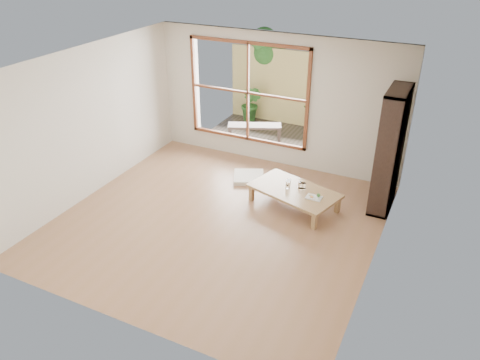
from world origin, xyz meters
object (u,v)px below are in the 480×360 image
object	(u,v)px
low_table	(294,192)
garden_bench	(254,127)
food_tray	(315,197)
bookshelf	(390,150)

from	to	relation	value
low_table	garden_bench	size ratio (longest dim) A/B	1.36
food_tray	bookshelf	bearing A→B (deg)	41.48
bookshelf	food_tray	distance (m)	1.45
bookshelf	garden_bench	bearing A→B (deg)	153.76
bookshelf	food_tray	size ratio (longest dim) A/B	7.94
food_tray	garden_bench	distance (m)	3.20
bookshelf	food_tray	xyz separation A→B (m)	(-0.97, -0.83, -0.69)
low_table	garden_bench	world-z (taller)	garden_bench
bookshelf	garden_bench	xyz separation A→B (m)	(-3.12, 1.54, -0.70)
food_tray	garden_bench	xyz separation A→B (m)	(-2.15, 2.36, -0.00)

